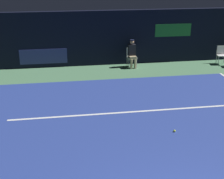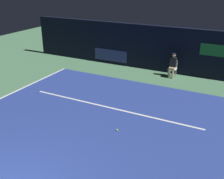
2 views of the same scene
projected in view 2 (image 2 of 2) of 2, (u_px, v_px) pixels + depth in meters
ground_plane at (88, 128)px, 10.11m from camera, size 32.02×32.02×0.00m
court_surface at (88, 128)px, 10.10m from camera, size 9.94×10.38×0.01m
line_service at (111, 108)px, 11.59m from camera, size 7.76×0.10×0.01m
back_wall at (157, 49)px, 15.77m from camera, size 16.74×0.33×2.60m
line_judge_on_chair at (173, 65)px, 14.91m from camera, size 0.46×0.55×1.32m
tennis_ball at (117, 130)px, 9.88m from camera, size 0.07×0.07×0.07m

